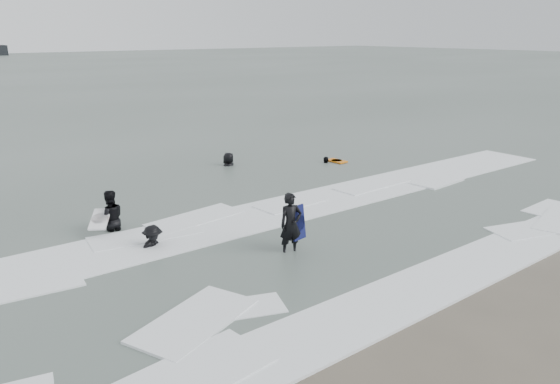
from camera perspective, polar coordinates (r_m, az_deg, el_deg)
ground at (r=13.95m, az=12.72°, el=-9.00°), size 320.00×320.00×0.00m
surfer_centre at (r=15.14m, az=1.12°, el=-6.48°), size 0.72×0.56×1.76m
surfer_wading at (r=17.57m, az=-17.21°, el=-3.93°), size 0.99×0.83×1.85m
surfer_breaker at (r=15.89m, az=-13.11°, el=-5.79°), size 1.13×0.85×1.55m
surfer_right_near at (r=25.35m, az=4.81°, el=2.94°), size 0.74×0.95×1.50m
surfer_right_far at (r=24.89m, az=-5.37°, el=2.68°), size 1.03×0.87×1.79m
surf_foam at (r=16.32m, az=2.78°, el=-4.60°), size 30.03×9.06×0.09m
bodyboards at (r=18.89m, az=-2.28°, el=-0.17°), size 12.83×7.76×1.25m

